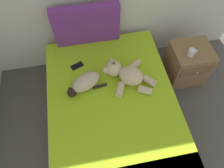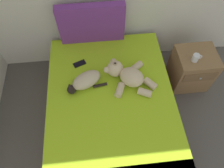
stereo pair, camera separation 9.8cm
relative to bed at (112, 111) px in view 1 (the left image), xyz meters
The scene contains 7 objects.
bed is the anchor object (origin of this frame).
patterned_cushion 1.07m from the bed, 98.73° to the left, with size 0.80×0.10×0.52m.
cat 0.49m from the bed, 138.22° to the left, with size 0.44×0.33×0.15m.
teddy_bear 0.48m from the bed, 52.19° to the left, with size 0.58×0.51×0.20m.
cell_phone 0.68m from the bed, 121.47° to the left, with size 0.16×0.12×0.01m.
nightstand 1.22m from the bed, 23.48° to the left, with size 0.49×0.46×0.56m.
mug 1.18m from the bed, 21.92° to the left, with size 0.12×0.08×0.09m.
Camera 1 is at (1.28, 2.16, 2.50)m, focal length 33.19 mm.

